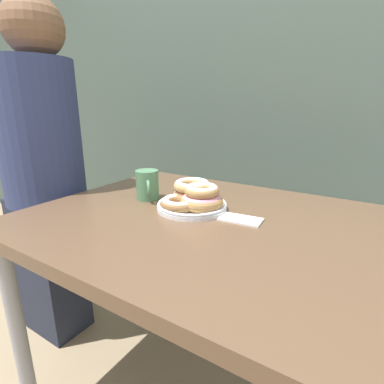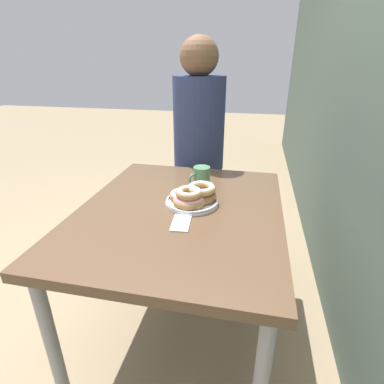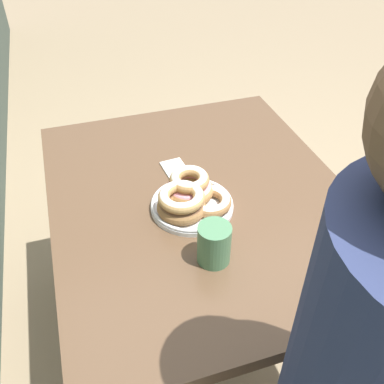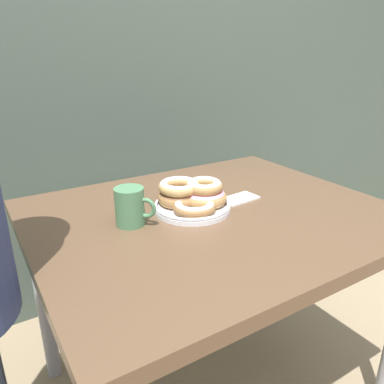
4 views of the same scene
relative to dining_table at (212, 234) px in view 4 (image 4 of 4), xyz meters
The scene contains 5 objects.
wall_back 1.02m from the dining_table, 90.00° to the left, with size 8.00×0.05×2.60m.
dining_table is the anchor object (origin of this frame).
donut_plate 0.13m from the dining_table, 134.22° to the left, with size 0.25×0.25×0.09m.
coffee_mug 0.28m from the dining_table, 169.03° to the left, with size 0.10×0.10×0.11m.
napkin 0.16m from the dining_table, 15.32° to the left, with size 0.13×0.08×0.01m.
Camera 4 is at (-0.61, -0.51, 1.18)m, focal length 35.00 mm.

